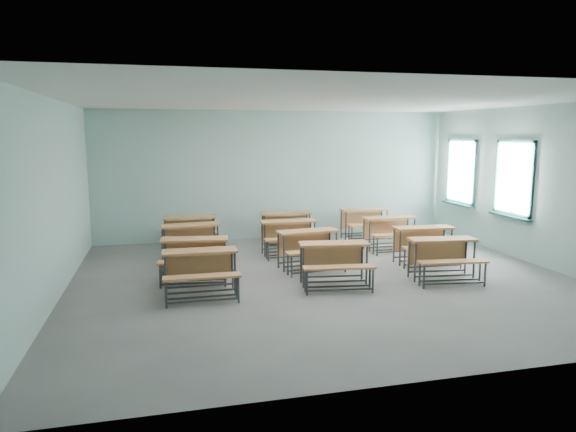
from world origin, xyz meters
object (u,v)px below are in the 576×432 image
at_px(desk_unit_r0c2, 444,253).
at_px(desk_unit_r2c1, 289,232).
at_px(desk_unit_r0c0, 200,266).
at_px(desk_unit_r1c0, 194,253).
at_px(desk_unit_r0c1, 335,258).
at_px(desk_unit_r3c0, 190,227).
at_px(desk_unit_r3c2, 366,219).
at_px(desk_unit_r2c2, 391,228).
at_px(desk_unit_r1c2, 425,240).
at_px(desk_unit_r1c1, 310,244).
at_px(desk_unit_r3c1, 287,223).
at_px(desk_unit_r2c0, 191,237).

height_order(desk_unit_r0c2, desk_unit_r2c1, same).
bearing_deg(desk_unit_r0c0, desk_unit_r1c0, 92.64).
height_order(desk_unit_r0c1, desk_unit_r1c0, same).
distance_m(desk_unit_r3c0, desk_unit_r3c2, 4.38).
height_order(desk_unit_r1c0, desk_unit_r2c2, same).
relative_size(desk_unit_r1c2, desk_unit_r3c2, 1.03).
relative_size(desk_unit_r0c1, desk_unit_r3c0, 1.07).
xyz_separation_m(desk_unit_r0c1, desk_unit_r2c1, (-0.20, 2.45, 0.00)).
height_order(desk_unit_r0c2, desk_unit_r1c0, same).
height_order(desk_unit_r0c1, desk_unit_r1c1, same).
relative_size(desk_unit_r2c1, desk_unit_r3c0, 1.00).
distance_m(desk_unit_r3c1, desk_unit_r3c2, 2.08).
xyz_separation_m(desk_unit_r1c1, desk_unit_r3c0, (-2.18, 2.36, 0.00)).
height_order(desk_unit_r1c0, desk_unit_r1c2, same).
bearing_deg(desk_unit_r1c0, desk_unit_r0c0, -80.35).
height_order(desk_unit_r1c2, desk_unit_r3c0, same).
xyz_separation_m(desk_unit_r1c1, desk_unit_r3c1, (0.12, 2.41, 0.00)).
xyz_separation_m(desk_unit_r0c1, desk_unit_r0c2, (2.03, -0.12, 0.00)).
relative_size(desk_unit_r1c1, desk_unit_r3c2, 1.06).
xyz_separation_m(desk_unit_r1c0, desk_unit_r1c2, (4.62, 0.07, 0.00)).
bearing_deg(desk_unit_r1c2, desk_unit_r1c1, 178.61).
relative_size(desk_unit_r0c1, desk_unit_r0c2, 1.01).
xyz_separation_m(desk_unit_r3c0, desk_unit_r3c1, (2.30, 0.04, 0.00)).
distance_m(desk_unit_r1c0, desk_unit_r3c1, 3.56).
height_order(desk_unit_r1c2, desk_unit_r3c1, same).
distance_m(desk_unit_r1c2, desk_unit_r2c0, 4.82).
relative_size(desk_unit_r1c2, desk_unit_r3c0, 1.03).
xyz_separation_m(desk_unit_r0c2, desk_unit_r1c0, (-4.37, 1.08, 0.00)).
distance_m(desk_unit_r0c2, desk_unit_r1c2, 1.17).
height_order(desk_unit_r0c0, desk_unit_r1c2, same).
relative_size(desk_unit_r2c2, desk_unit_r3c0, 1.00).
distance_m(desk_unit_r1c0, desk_unit_r1c1, 2.25).
height_order(desk_unit_r2c1, desk_unit_r3c2, same).
distance_m(desk_unit_r0c2, desk_unit_r3c1, 4.25).
height_order(desk_unit_r0c2, desk_unit_r1c1, same).
xyz_separation_m(desk_unit_r0c0, desk_unit_r1c1, (2.20, 1.24, 0.00)).
relative_size(desk_unit_r0c1, desk_unit_r1c1, 1.01).
bearing_deg(desk_unit_r0c2, desk_unit_r3c1, 124.67).
distance_m(desk_unit_r2c2, desk_unit_r3c2, 1.35).
height_order(desk_unit_r2c2, desk_unit_r3c0, same).
bearing_deg(desk_unit_r0c2, desk_unit_r3c0, 145.82).
height_order(desk_unit_r0c0, desk_unit_r2c0, same).
xyz_separation_m(desk_unit_r2c0, desk_unit_r3c1, (2.33, 1.14, 0.00)).
relative_size(desk_unit_r0c2, desk_unit_r1c2, 1.03).
xyz_separation_m(desk_unit_r1c0, desk_unit_r1c1, (2.24, 0.26, 0.00)).
relative_size(desk_unit_r2c0, desk_unit_r2c1, 1.06).
bearing_deg(desk_unit_r3c1, desk_unit_r3c2, 6.66).
xyz_separation_m(desk_unit_r0c0, desk_unit_r3c0, (0.02, 3.61, 0.00)).
bearing_deg(desk_unit_r0c0, desk_unit_r3c0, 90.15).
height_order(desk_unit_r0c0, desk_unit_r1c1, same).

